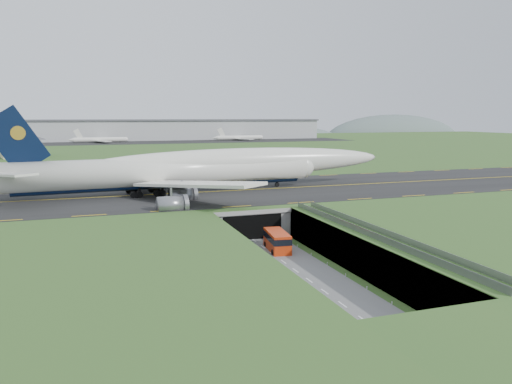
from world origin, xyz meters
name	(u,v)px	position (x,y,z in m)	size (l,w,h in m)	color
ground	(267,251)	(0.00, 0.00, 0.00)	(900.00, 900.00, 0.00)	#305B24
airfield_deck	(267,234)	(0.00, 0.00, 3.00)	(800.00, 800.00, 6.00)	gray
trench_road	(282,262)	(0.00, -7.50, 0.10)	(12.00, 75.00, 0.20)	slate
taxiway	(219,191)	(0.00, 33.00, 6.09)	(800.00, 44.00, 0.18)	black
tunnel_portal	(239,215)	(0.00, 16.71, 3.33)	(17.00, 22.30, 6.00)	gray
guideway	(380,242)	(11.00, -19.11, 5.32)	(3.00, 53.00, 7.05)	#A8A8A3
jumbo_jet	(198,169)	(-5.00, 34.02, 11.64)	(99.79, 63.14, 20.93)	silver
shuttle_tram	(277,241)	(1.68, -0.81, 1.88)	(4.19, 8.82, 3.44)	red
service_building	(19,142)	(-56.84, 157.58, 12.99)	(25.92, 25.92, 11.79)	#C7BD90
cargo_terminal	(126,130)	(-0.13, 299.41, 13.96)	(320.00, 67.00, 15.60)	#B2B2B2
distant_hills	(181,144)	(64.38, 430.00, -4.00)	(700.00, 91.00, 60.00)	slate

